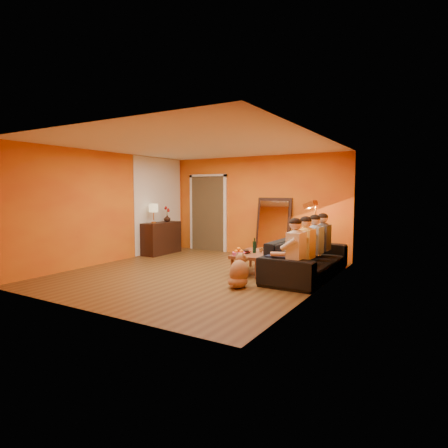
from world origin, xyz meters
The scene contains 27 objects.
room_shell centered at (0.00, 0.37, 1.30)m, with size 5.00×5.50×2.60m.
white_accent centered at (-2.48, 1.75, 1.30)m, with size 0.02×1.90×2.58m, color white.
doorway_recess centered at (-1.50, 2.83, 1.05)m, with size 1.06×0.30×2.10m, color #3F2D19.
door_jamb_left centered at (-2.07, 2.71, 1.05)m, with size 0.08×0.06×2.20m, color white.
door_jamb_right centered at (-0.93, 2.71, 1.05)m, with size 0.08×0.06×2.20m, color white.
door_header centered at (-1.50, 2.71, 2.12)m, with size 1.22×0.06×0.08m, color white.
mirror_frame centered at (0.55, 2.63, 0.76)m, with size 0.92×0.06×1.52m, color black.
mirror_glass centered at (0.55, 2.59, 0.76)m, with size 0.78×0.02×1.36m, color white.
sideboard centered at (-2.24, 1.55, 0.42)m, with size 0.44×1.18×0.85m, color black.
table_lamp centered at (-2.24, 1.25, 1.10)m, with size 0.24×0.24×0.51m, color beige, non-canonical shape.
sofa centered at (2.00, 0.95, 0.38)m, with size 1.01×2.57×0.75m, color black.
coffee_table centered at (0.93, 0.71, 0.21)m, with size 0.62×1.22×0.42m, color brown, non-canonical shape.
floor_lamp centered at (1.84, 1.97, 0.72)m, with size 0.30×0.24×1.44m, color #CD8A3C, non-canonical shape.
dog centered at (1.25, -0.49, 0.31)m, with size 0.34×0.52×0.62m, color #A46B4A, non-canonical shape.
person_far_left centered at (2.13, -0.05, 0.61)m, with size 0.70×0.44×1.22m, color silver, non-canonical shape.
person_mid_left centered at (2.13, 0.50, 0.61)m, with size 0.70×0.44×1.22m, color gold, non-canonical shape.
person_mid_right centered at (2.13, 1.05, 0.61)m, with size 0.70×0.44×1.22m, color #819FC8, non-canonical shape.
person_far_right centered at (2.13, 1.60, 0.61)m, with size 0.70×0.44×1.22m, color #313236, non-canonical shape.
fruit_bowl centered at (0.83, 0.26, 0.50)m, with size 0.26×0.26×0.16m, color #C6467A, non-canonical shape.
wine_bottle centered at (0.98, 0.66, 0.58)m, with size 0.07×0.07×0.31m, color black.
tumbler centered at (1.05, 0.83, 0.47)m, with size 0.10×0.10×0.09m, color #B27F3F.
laptop centered at (1.11, 1.06, 0.43)m, with size 0.29×0.19×0.02m, color black.
book_lower centered at (0.75, 0.51, 0.43)m, with size 0.18×0.24×0.02m, color black.
book_mid centered at (0.76, 0.52, 0.45)m, with size 0.17×0.23×0.02m, color #A41312.
book_upper centered at (0.75, 0.50, 0.47)m, with size 0.16×0.22×0.02m, color black.
vase centered at (-2.24, 1.80, 0.94)m, with size 0.18×0.18×0.19m, color black.
flowers centered at (-2.24, 1.80, 1.18)m, with size 0.17×0.17×0.42m, color #A41312, non-canonical shape.
Camera 1 is at (4.33, -6.18, 1.68)m, focal length 30.00 mm.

